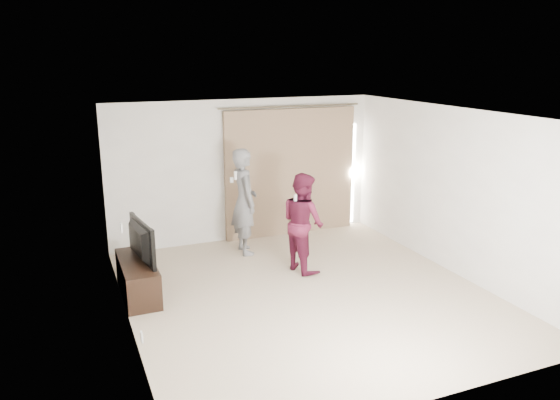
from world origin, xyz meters
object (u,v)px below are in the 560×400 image
at_px(person_man, 244,201).
at_px(tv, 135,242).
at_px(tv_console, 138,278).
at_px(person_woman, 303,222).

bearing_deg(person_man, tv, -151.63).
distance_m(tv, person_man, 2.27).
xyz_separation_m(tv_console, tv, (0.00, -0.00, 0.55)).
xyz_separation_m(person_man, person_woman, (0.60, -1.11, -0.13)).
bearing_deg(tv_console, tv, -90.00).
bearing_deg(person_woman, person_man, 118.50).
height_order(person_man, person_woman, person_man).
distance_m(tv_console, tv, 0.55).
relative_size(person_man, person_woman, 1.16).
bearing_deg(person_man, tv_console, -151.63).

